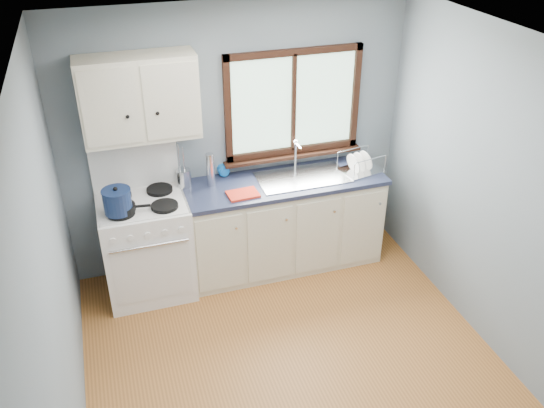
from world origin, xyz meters
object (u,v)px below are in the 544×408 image
object	(u,v)px
skillet	(121,208)
utensil_crock	(184,178)
gas_range	(147,244)
sink	(302,183)
base_cabinets	(283,227)
dish_rack	(360,166)
stockpot	(117,201)
thermos	(210,170)

from	to	relation	value
skillet	utensil_crock	size ratio (longest dim) A/B	0.90
gas_range	sink	xyz separation A→B (m)	(1.49, 0.02, 0.37)
gas_range	base_cabinets	xyz separation A→B (m)	(1.31, 0.02, -0.08)
dish_rack	base_cabinets	bearing A→B (deg)	165.34
base_cabinets	sink	world-z (taller)	sink
stockpot	dish_rack	distance (m)	2.25
gas_range	base_cabinets	distance (m)	1.31
sink	stockpot	xyz separation A→B (m)	(-1.68, -0.18, 0.21)
sink	skillet	distance (m)	1.67
skillet	stockpot	distance (m)	0.08
sink	skillet	world-z (taller)	sink
skillet	utensil_crock	world-z (taller)	utensil_crock
base_cabinets	skillet	distance (m)	1.60
base_cabinets	utensil_crock	xyz separation A→B (m)	(-0.90, 0.17, 0.60)
base_cabinets	dish_rack	distance (m)	0.93
base_cabinets	sink	bearing A→B (deg)	-0.13
base_cabinets	gas_range	bearing A→B (deg)	-179.18
base_cabinets	stockpot	size ratio (longest dim) A/B	6.03
gas_range	skillet	distance (m)	0.54
gas_range	base_cabinets	world-z (taller)	gas_range
gas_range	sink	size ratio (longest dim) A/B	1.62
stockpot	utensil_crock	size ratio (longest dim) A/B	0.73
sink	utensil_crock	bearing A→B (deg)	171.03
base_cabinets	thermos	size ratio (longest dim) A/B	5.90
base_cabinets	skillet	xyz separation A→B (m)	(-1.48, -0.17, 0.57)
sink	utensil_crock	xyz separation A→B (m)	(-1.08, 0.17, 0.15)
gas_range	skillet	bearing A→B (deg)	-139.66
thermos	gas_range	bearing A→B (deg)	-168.55
dish_rack	stockpot	bearing A→B (deg)	172.14
skillet	sink	bearing A→B (deg)	12.50
sink	skillet	size ratio (longest dim) A/B	2.23
utensil_crock	dish_rack	xyz separation A→B (m)	(1.64, -0.21, -0.03)
stockpot	utensil_crock	distance (m)	0.70
gas_range	dish_rack	size ratio (longest dim) A/B	3.20
sink	dish_rack	bearing A→B (deg)	-4.19
base_cabinets	stockpot	world-z (taller)	stockpot
utensil_crock	thermos	distance (m)	0.25
stockpot	utensil_crock	xyz separation A→B (m)	(0.60, 0.35, -0.06)
gas_range	thermos	xyz separation A→B (m)	(0.64, 0.13, 0.58)
skillet	gas_range	bearing A→B (deg)	47.11
utensil_crock	thermos	world-z (taller)	utensil_crock
gas_range	base_cabinets	size ratio (longest dim) A/B	0.74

